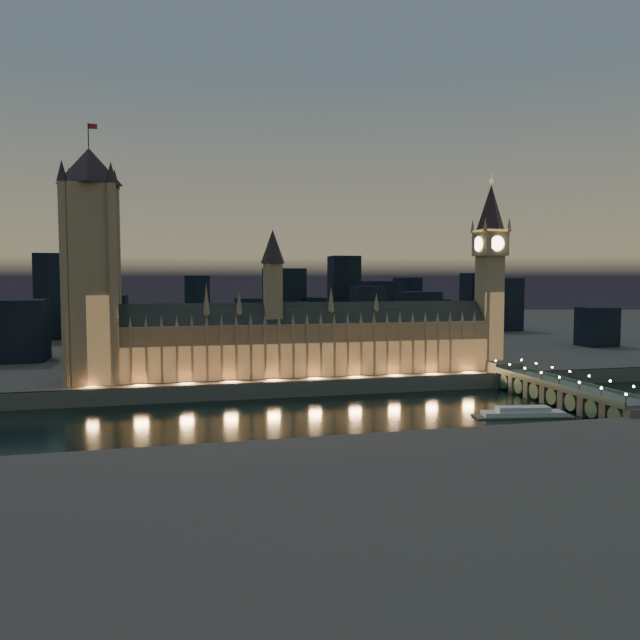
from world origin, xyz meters
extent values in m
plane|color=black|center=(0.00, 0.00, 0.00)|extent=(2000.00, 2000.00, 0.00)
cube|color=#48363A|center=(0.00, 520.00, 4.00)|extent=(2000.00, 960.00, 8.00)
cube|color=#485143|center=(0.00, 41.00, 4.00)|extent=(2000.00, 2.50, 8.00)
cube|color=#947857|center=(0.92, 62.00, 22.00)|extent=(200.16, 21.66, 28.00)
cube|color=#B07D47|center=(0.92, 51.75, 17.00)|extent=(200.00, 0.50, 18.00)
cube|color=black|center=(0.92, 62.00, 39.00)|extent=(200.13, 17.92, 16.26)
cube|color=#947857|center=(-19.08, 62.00, 52.00)|extent=(9.00, 9.00, 32.00)
cone|color=#2B2023|center=(-19.08, 62.00, 77.00)|extent=(13.00, 13.00, 18.00)
cube|color=#947857|center=(-99.08, 51.40, 22.00)|extent=(1.20, 1.20, 28.00)
cone|color=#947857|center=(-99.08, 52.00, 39.00)|extent=(2.00, 2.00, 6.00)
cube|color=#947857|center=(-91.68, 51.40, 22.00)|extent=(1.20, 1.20, 28.00)
cone|color=#947857|center=(-91.68, 52.00, 39.00)|extent=(2.00, 2.00, 6.00)
cube|color=#947857|center=(-84.27, 51.40, 22.00)|extent=(1.20, 1.20, 28.00)
cone|color=#947857|center=(-84.27, 52.00, 39.00)|extent=(2.00, 2.00, 6.00)
cube|color=#947857|center=(-76.86, 51.40, 22.00)|extent=(1.20, 1.20, 28.00)
cone|color=#947857|center=(-76.86, 52.00, 39.00)|extent=(2.00, 2.00, 6.00)
cube|color=#947857|center=(-69.45, 51.40, 22.00)|extent=(1.20, 1.20, 28.00)
cone|color=#947857|center=(-69.45, 52.00, 39.00)|extent=(2.00, 2.00, 6.00)
cube|color=#947857|center=(-62.05, 51.40, 22.00)|extent=(1.20, 1.20, 28.00)
cone|color=#947857|center=(-62.05, 52.00, 39.00)|extent=(2.00, 2.00, 6.00)
cube|color=#947857|center=(-54.64, 51.40, 22.00)|extent=(1.20, 1.20, 28.00)
cone|color=#947857|center=(-54.64, 52.00, 39.00)|extent=(2.00, 2.00, 6.00)
cube|color=#947857|center=(-47.23, 51.40, 22.00)|extent=(1.20, 1.20, 28.00)
cone|color=#947857|center=(-47.23, 52.00, 39.00)|extent=(2.00, 2.00, 6.00)
cube|color=#947857|center=(-39.82, 51.40, 22.00)|extent=(1.20, 1.20, 28.00)
cone|color=#947857|center=(-39.82, 52.00, 39.00)|extent=(2.00, 2.00, 6.00)
cube|color=#947857|center=(-32.42, 51.40, 22.00)|extent=(1.20, 1.20, 28.00)
cone|color=#947857|center=(-32.42, 52.00, 39.00)|extent=(2.00, 2.00, 6.00)
cube|color=#947857|center=(-25.01, 51.40, 22.00)|extent=(1.20, 1.20, 28.00)
cone|color=#947857|center=(-25.01, 52.00, 39.00)|extent=(2.00, 2.00, 6.00)
cube|color=#947857|center=(-17.60, 51.40, 22.00)|extent=(1.20, 1.20, 28.00)
cone|color=#947857|center=(-17.60, 52.00, 39.00)|extent=(2.00, 2.00, 6.00)
cube|color=#947857|center=(-10.20, 51.40, 22.00)|extent=(1.20, 1.20, 28.00)
cone|color=#947857|center=(-10.20, 52.00, 39.00)|extent=(2.00, 2.00, 6.00)
cube|color=#947857|center=(-2.79, 51.40, 22.00)|extent=(1.20, 1.20, 28.00)
cone|color=#947857|center=(-2.79, 52.00, 39.00)|extent=(2.00, 2.00, 6.00)
cube|color=#947857|center=(4.62, 51.40, 22.00)|extent=(1.20, 1.20, 28.00)
cone|color=#947857|center=(4.62, 52.00, 39.00)|extent=(2.00, 2.00, 6.00)
cube|color=#947857|center=(12.03, 51.40, 22.00)|extent=(1.20, 1.20, 28.00)
cone|color=#947857|center=(12.03, 52.00, 39.00)|extent=(2.00, 2.00, 6.00)
cube|color=#947857|center=(19.43, 51.40, 22.00)|extent=(1.20, 1.20, 28.00)
cone|color=#947857|center=(19.43, 52.00, 39.00)|extent=(2.00, 2.00, 6.00)
cube|color=#947857|center=(26.84, 51.40, 22.00)|extent=(1.20, 1.20, 28.00)
cone|color=#947857|center=(26.84, 52.00, 39.00)|extent=(2.00, 2.00, 6.00)
cube|color=#947857|center=(34.25, 51.40, 22.00)|extent=(1.20, 1.20, 28.00)
cone|color=#947857|center=(34.25, 52.00, 39.00)|extent=(2.00, 2.00, 6.00)
cube|color=#947857|center=(41.66, 51.40, 22.00)|extent=(1.20, 1.20, 28.00)
cone|color=#947857|center=(41.66, 52.00, 39.00)|extent=(2.00, 2.00, 6.00)
cube|color=#947857|center=(49.06, 51.40, 22.00)|extent=(1.20, 1.20, 28.00)
cone|color=#947857|center=(49.06, 52.00, 39.00)|extent=(2.00, 2.00, 6.00)
cube|color=#947857|center=(56.47, 51.40, 22.00)|extent=(1.20, 1.20, 28.00)
cone|color=#947857|center=(56.47, 52.00, 39.00)|extent=(2.00, 2.00, 6.00)
cube|color=#947857|center=(63.88, 51.40, 22.00)|extent=(1.20, 1.20, 28.00)
cone|color=#947857|center=(63.88, 52.00, 39.00)|extent=(2.00, 2.00, 6.00)
cube|color=#947857|center=(71.29, 51.40, 22.00)|extent=(1.20, 1.20, 28.00)
cone|color=#947857|center=(71.29, 52.00, 39.00)|extent=(2.00, 2.00, 6.00)
cube|color=#947857|center=(78.69, 51.40, 22.00)|extent=(1.20, 1.20, 28.00)
cone|color=#947857|center=(78.69, 52.00, 39.00)|extent=(2.00, 2.00, 6.00)
cube|color=#947857|center=(86.10, 51.40, 22.00)|extent=(1.20, 1.20, 28.00)
cone|color=#947857|center=(86.10, 52.00, 39.00)|extent=(2.00, 2.00, 6.00)
cube|color=#947857|center=(93.51, 51.40, 22.00)|extent=(1.20, 1.20, 28.00)
cone|color=#947857|center=(93.51, 52.00, 39.00)|extent=(2.00, 2.00, 6.00)
cube|color=#947857|center=(100.92, 51.40, 22.00)|extent=(1.20, 1.20, 28.00)
cone|color=#947857|center=(100.92, 52.00, 39.00)|extent=(2.00, 2.00, 6.00)
cone|color=#947857|center=(-54.08, 62.00, 49.00)|extent=(4.40, 4.40, 18.00)
cone|color=#947857|center=(-37.08, 62.00, 47.00)|extent=(4.40, 4.40, 14.00)
cone|color=#947857|center=(12.92, 62.00, 48.00)|extent=(4.40, 4.40, 16.00)
cone|color=#947857|center=(38.92, 62.00, 46.00)|extent=(4.40, 4.40, 12.00)
cube|color=#947857|center=(-110.00, 62.00, 56.99)|extent=(25.35, 25.35, 97.97)
cube|color=#B07D47|center=(-110.00, 50.80, 30.00)|extent=(22.00, 0.50, 44.00)
cone|color=#2B2023|center=(-110.00, 62.00, 114.97)|extent=(31.68, 31.68, 18.00)
cylinder|color=black|center=(-110.00, 62.00, 129.97)|extent=(0.50, 0.50, 12.00)
cube|color=#AF1E2C|center=(-107.80, 62.00, 134.47)|extent=(4.00, 0.15, 2.50)
cylinder|color=#947857|center=(-121.00, 51.00, 56.99)|extent=(4.40, 4.40, 97.97)
cone|color=#2B2023|center=(-121.00, 51.00, 110.97)|extent=(5.20, 5.20, 10.00)
cylinder|color=#947857|center=(-121.00, 73.00, 56.99)|extent=(4.40, 4.40, 97.97)
cone|color=#2B2023|center=(-121.00, 73.00, 110.97)|extent=(5.20, 5.20, 10.00)
cylinder|color=#947857|center=(-99.00, 51.00, 56.99)|extent=(4.40, 4.40, 97.97)
cone|color=#2B2023|center=(-99.00, 51.00, 110.97)|extent=(5.20, 5.20, 10.00)
cylinder|color=#947857|center=(-99.00, 73.00, 56.99)|extent=(4.40, 4.40, 97.97)
cone|color=#2B2023|center=(-99.00, 73.00, 110.97)|extent=(5.20, 5.20, 10.00)
cube|color=#947857|center=(108.00, 62.00, 40.45)|extent=(13.42, 13.42, 64.91)
cube|color=#B07D47|center=(108.00, 55.80, 30.00)|extent=(12.00, 0.50, 44.00)
cube|color=#947857|center=(108.00, 62.00, 79.78)|extent=(15.00, 15.00, 13.76)
cube|color=#F2C64C|center=(108.00, 62.00, 87.26)|extent=(15.75, 15.75, 1.20)
cone|color=#2B2023|center=(108.00, 62.00, 100.86)|extent=(18.00, 18.00, 26.00)
sphere|color=#F2C64C|center=(108.00, 62.00, 115.36)|extent=(2.80, 2.80, 2.80)
cylinder|color=#F2C64C|center=(108.00, 62.00, 117.86)|extent=(0.40, 0.40, 5.00)
cylinder|color=#FFF2BF|center=(108.00, 54.25, 79.78)|extent=(8.40, 0.50, 8.40)
cylinder|color=#FFF2BF|center=(108.00, 69.75, 79.78)|extent=(8.40, 0.50, 8.40)
cylinder|color=#FFF2BF|center=(100.25, 62.00, 79.78)|extent=(0.50, 8.40, 8.40)
cylinder|color=#FFF2BF|center=(115.75, 62.00, 79.78)|extent=(0.50, 8.40, 8.40)
cone|color=#947857|center=(100.50, 54.50, 90.66)|extent=(2.60, 2.60, 8.00)
cone|color=#947857|center=(100.50, 69.50, 90.66)|extent=(2.60, 2.60, 8.00)
cone|color=#947857|center=(115.50, 54.50, 90.66)|extent=(2.60, 2.60, 8.00)
cone|color=#947857|center=(115.50, 69.50, 90.66)|extent=(2.60, 2.60, 8.00)
cube|color=#485143|center=(108.32, -10.00, 9.50)|extent=(16.49, 100.00, 1.60)
cube|color=#3E5645|center=(100.47, -10.00, 10.90)|extent=(0.80, 100.00, 1.60)
cube|color=#3E5645|center=(116.16, -10.00, 10.90)|extent=(0.80, 100.00, 1.60)
cube|color=#485143|center=(108.32, 45.00, 8.75)|extent=(16.49, 12.00, 9.50)
cylinder|color=black|center=(100.47, -60.00, 12.70)|extent=(0.30, 0.30, 4.40)
sphere|color=#FFD88C|center=(100.47, -60.00, 15.00)|extent=(1.00, 1.00, 1.00)
cube|color=#485143|center=(108.32, -45.71, 4.35)|extent=(14.84, 4.00, 9.50)
cylinder|color=black|center=(100.47, -45.71, 12.70)|extent=(0.30, 0.30, 4.40)
sphere|color=#FFD88C|center=(100.47, -45.71, 15.00)|extent=(1.00, 1.00, 1.00)
cylinder|color=black|center=(116.16, -45.71, 12.70)|extent=(0.30, 0.30, 4.40)
sphere|color=#FFD88C|center=(116.16, -45.71, 15.00)|extent=(1.00, 1.00, 1.00)
cube|color=#485143|center=(108.32, -31.43, 4.35)|extent=(14.84, 4.00, 9.50)
cylinder|color=black|center=(100.47, -31.43, 12.70)|extent=(0.30, 0.30, 4.40)
sphere|color=#FFD88C|center=(100.47, -31.43, 15.00)|extent=(1.00, 1.00, 1.00)
cylinder|color=black|center=(116.16, -31.43, 12.70)|extent=(0.30, 0.30, 4.40)
sphere|color=#FFD88C|center=(116.16, -31.43, 15.00)|extent=(1.00, 1.00, 1.00)
cube|color=#485143|center=(108.32, -17.14, 4.35)|extent=(14.84, 4.00, 9.50)
cylinder|color=black|center=(100.47, -17.14, 12.70)|extent=(0.30, 0.30, 4.40)
sphere|color=#FFD88C|center=(100.47, -17.14, 15.00)|extent=(1.00, 1.00, 1.00)
cylinder|color=black|center=(116.16, -17.14, 12.70)|extent=(0.30, 0.30, 4.40)
sphere|color=#FFD88C|center=(116.16, -17.14, 15.00)|extent=(1.00, 1.00, 1.00)
cube|color=#485143|center=(108.32, -2.86, 4.35)|extent=(14.84, 4.00, 9.50)
cylinder|color=black|center=(100.47, -2.86, 12.70)|extent=(0.30, 0.30, 4.40)
sphere|color=#FFD88C|center=(100.47, -2.86, 15.00)|extent=(1.00, 1.00, 1.00)
cylinder|color=black|center=(116.16, -2.86, 12.70)|extent=(0.30, 0.30, 4.40)
sphere|color=#FFD88C|center=(116.16, -2.86, 15.00)|extent=(1.00, 1.00, 1.00)
cube|color=#485143|center=(108.32, 11.43, 4.35)|extent=(14.84, 4.00, 9.50)
cylinder|color=black|center=(100.47, 11.43, 12.70)|extent=(0.30, 0.30, 4.40)
sphere|color=#FFD88C|center=(100.47, 11.43, 15.00)|extent=(1.00, 1.00, 1.00)
cylinder|color=black|center=(116.16, 11.43, 12.70)|extent=(0.30, 0.30, 4.40)
sphere|color=#FFD88C|center=(116.16, 11.43, 15.00)|extent=(1.00, 1.00, 1.00)
cube|color=#485143|center=(108.32, 25.71, 4.35)|extent=(14.84, 4.00, 9.50)
cylinder|color=black|center=(100.47, 25.71, 12.70)|extent=(0.30, 0.30, 4.40)
sphere|color=#FFD88C|center=(100.47, 25.71, 15.00)|extent=(1.00, 1.00, 1.00)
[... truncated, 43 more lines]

